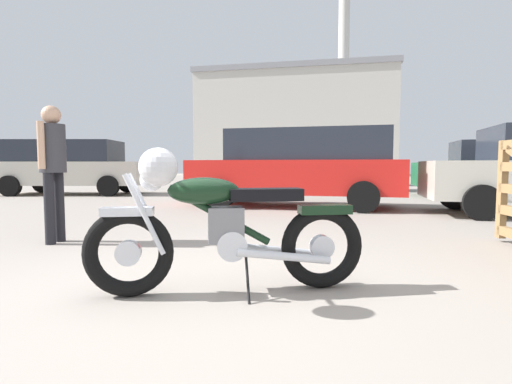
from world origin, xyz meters
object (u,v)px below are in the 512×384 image
object	(u,v)px
silver_sedan_mid	(299,166)
pale_sedan_back	(348,168)
bystander	(53,159)
vintage_motorcycle	(221,228)
white_estate_far	(69,165)
red_hatchback_near	(491,169)
dark_sedan_left	(333,165)

from	to	relation	value
silver_sedan_mid	pale_sedan_back	bearing A→B (deg)	-96.12
bystander	silver_sedan_mid	world-z (taller)	silver_sedan_mid
bystander	silver_sedan_mid	xyz separation A→B (m)	(2.97, 4.47, -0.08)
vintage_motorcycle	white_estate_far	distance (m)	11.34
silver_sedan_mid	vintage_motorcycle	bearing A→B (deg)	91.90
bystander	white_estate_far	size ratio (longest dim) A/B	0.34
red_hatchback_near	pale_sedan_back	bearing A→B (deg)	125.06
bystander	white_estate_far	world-z (taller)	white_estate_far
bystander	red_hatchback_near	distance (m)	11.59
white_estate_far	red_hatchback_near	distance (m)	13.11
dark_sedan_left	red_hatchback_near	world-z (taller)	dark_sedan_left
white_estate_far	pale_sedan_back	bearing A→B (deg)	28.95
white_estate_far	dark_sedan_left	world-z (taller)	same
white_estate_far	dark_sedan_left	size ratio (longest dim) A/B	1.00
vintage_motorcycle	dark_sedan_left	bearing A→B (deg)	-113.31
white_estate_far	pale_sedan_back	distance (m)	11.97
white_estate_far	pale_sedan_back	xyz separation A→B (m)	(9.79, 6.88, -0.10)
dark_sedan_left	white_estate_far	bearing A→B (deg)	25.61
bystander	dark_sedan_left	world-z (taller)	dark_sedan_left
vintage_motorcycle	white_estate_far	size ratio (longest dim) A/B	0.42
white_estate_far	silver_sedan_mid	world-z (taller)	same
vintage_motorcycle	bystander	distance (m)	2.93
bystander	pale_sedan_back	size ratio (longest dim) A/B	0.38
vintage_motorcycle	dark_sedan_left	distance (m)	12.34
red_hatchback_near	vintage_motorcycle	bearing A→B (deg)	-115.48
silver_sedan_mid	pale_sedan_back	distance (m)	10.09
dark_sedan_left	silver_sedan_mid	xyz separation A→B (m)	(-1.31, -6.11, 0.00)
bystander	silver_sedan_mid	distance (m)	5.37
bystander	pale_sedan_back	distance (m)	15.24
vintage_motorcycle	silver_sedan_mid	xyz separation A→B (m)	(0.57, 6.07, 0.45)
white_estate_far	dark_sedan_left	bearing A→B (deg)	13.80
silver_sedan_mid	dark_sedan_left	bearing A→B (deg)	-94.80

